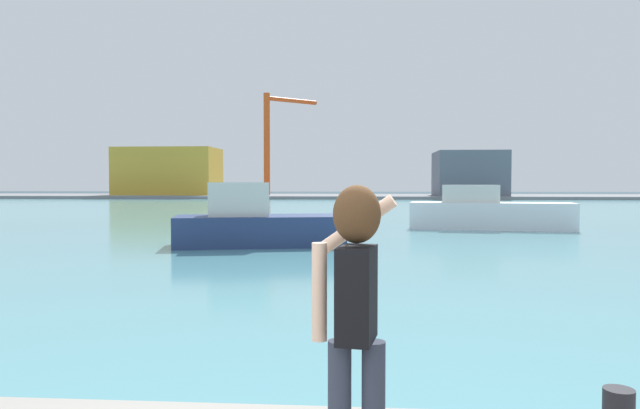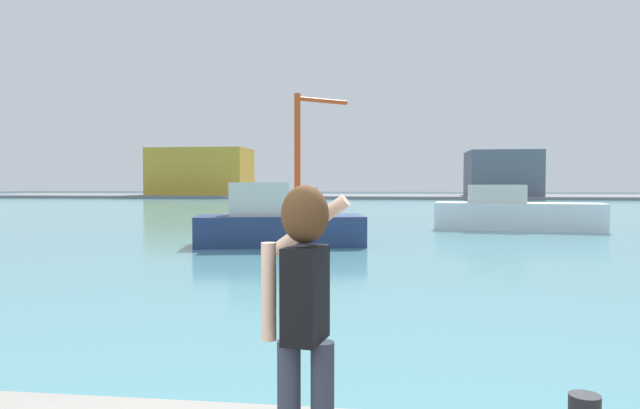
# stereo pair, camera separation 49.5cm
# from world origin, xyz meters

# --- Properties ---
(ground_plane) EXTENTS (220.00, 220.00, 0.00)m
(ground_plane) POSITION_xyz_m (0.00, 50.00, 0.00)
(ground_plane) COLOR #334751
(harbor_water) EXTENTS (140.00, 100.00, 0.02)m
(harbor_water) POSITION_xyz_m (0.00, 52.00, 0.01)
(harbor_water) COLOR #599EA8
(harbor_water) RESTS_ON ground_plane
(far_shore_dock) EXTENTS (140.00, 20.00, 0.47)m
(far_shore_dock) POSITION_xyz_m (0.00, 92.00, 0.23)
(far_shore_dock) COLOR gray
(far_shore_dock) RESTS_ON ground_plane
(person_photographer) EXTENTS (0.53, 0.56, 1.74)m
(person_photographer) POSITION_xyz_m (0.90, 0.91, 1.72)
(person_photographer) COLOR #2D3342
(person_photographer) RESTS_ON quay_promenade
(boat_moored) EXTENTS (6.73, 3.82, 2.41)m
(boat_moored) POSITION_xyz_m (-3.18, 19.44, 0.86)
(boat_moored) COLOR navy
(boat_moored) RESTS_ON harbor_water
(boat_moored_2) EXTENTS (8.42, 3.53, 2.29)m
(boat_moored_2) POSITION_xyz_m (7.38, 28.25, 0.88)
(boat_moored_2) COLOR white
(boat_moored_2) RESTS_ON harbor_water
(warehouse_left) EXTENTS (15.95, 9.52, 7.66)m
(warehouse_left) POSITION_xyz_m (-31.00, 91.16, 4.29)
(warehouse_left) COLOR gold
(warehouse_left) RESTS_ON far_shore_dock
(warehouse_right) EXTENTS (10.24, 10.35, 6.77)m
(warehouse_right) POSITION_xyz_m (17.17, 88.69, 3.85)
(warehouse_right) COLOR slate
(warehouse_right) RESTS_ON far_shore_dock
(port_crane) EXTENTS (8.01, 6.87, 16.19)m
(port_crane) POSITION_xyz_m (-13.56, 90.03, 10.19)
(port_crane) COLOR #D84C19
(port_crane) RESTS_ON far_shore_dock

